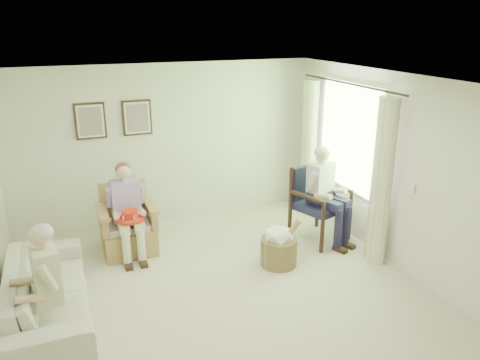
{
  "coord_description": "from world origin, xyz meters",
  "views": [
    {
      "loc": [
        -1.63,
        -4.57,
        3.22
      ],
      "look_at": [
        0.72,
        1.31,
        1.05
      ],
      "focal_mm": 35.0,
      "sensor_mm": 36.0,
      "label": 1
    }
  ],
  "objects_px": {
    "red_hat": "(130,217)",
    "sofa": "(48,293)",
    "person_dark": "(325,188)",
    "wicker_armchair": "(128,230)",
    "person_sofa": "(42,279)",
    "hatbox": "(279,246)",
    "person_wicker": "(127,205)",
    "wood_armchair": "(317,199)"
  },
  "relations": [
    {
      "from": "red_hat",
      "to": "sofa",
      "type": "bearing_deg",
      "value": -137.65
    },
    {
      "from": "person_dark",
      "to": "sofa",
      "type": "bearing_deg",
      "value": 167.35
    },
    {
      "from": "wicker_armchair",
      "to": "person_sofa",
      "type": "distance_m",
      "value": 2.15
    },
    {
      "from": "wicker_armchair",
      "to": "sofa",
      "type": "relative_size",
      "value": 0.45
    },
    {
      "from": "wicker_armchair",
      "to": "hatbox",
      "type": "relative_size",
      "value": 1.33
    },
    {
      "from": "person_wicker",
      "to": "hatbox",
      "type": "relative_size",
      "value": 1.79
    },
    {
      "from": "person_wicker",
      "to": "person_sofa",
      "type": "xyz_separation_m",
      "value": [
        -1.11,
        -1.66,
        -0.03
      ]
    },
    {
      "from": "wood_armchair",
      "to": "person_dark",
      "type": "relative_size",
      "value": 0.78
    },
    {
      "from": "sofa",
      "to": "red_hat",
      "type": "xyz_separation_m",
      "value": [
        1.11,
        1.01,
        0.35
      ]
    },
    {
      "from": "wood_armchair",
      "to": "hatbox",
      "type": "xyz_separation_m",
      "value": [
        -0.94,
        -0.59,
        -0.33
      ]
    },
    {
      "from": "person_dark",
      "to": "hatbox",
      "type": "height_order",
      "value": "person_dark"
    },
    {
      "from": "person_wicker",
      "to": "person_sofa",
      "type": "bearing_deg",
      "value": -123.76
    },
    {
      "from": "person_dark",
      "to": "hatbox",
      "type": "bearing_deg",
      "value": -176.99
    },
    {
      "from": "person_wicker",
      "to": "person_sofa",
      "type": "height_order",
      "value": "person_wicker"
    },
    {
      "from": "wood_armchair",
      "to": "person_sofa",
      "type": "height_order",
      "value": "person_sofa"
    },
    {
      "from": "wood_armchair",
      "to": "hatbox",
      "type": "relative_size",
      "value": 1.53
    },
    {
      "from": "wicker_armchair",
      "to": "wood_armchair",
      "type": "bearing_deg",
      "value": -12.61
    },
    {
      "from": "person_sofa",
      "to": "hatbox",
      "type": "bearing_deg",
      "value": 92.21
    },
    {
      "from": "person_wicker",
      "to": "person_sofa",
      "type": "distance_m",
      "value": 2.0
    },
    {
      "from": "wood_armchair",
      "to": "red_hat",
      "type": "height_order",
      "value": "wood_armchair"
    },
    {
      "from": "person_sofa",
      "to": "wood_armchair",
      "type": "bearing_deg",
      "value": 97.9
    },
    {
      "from": "person_dark",
      "to": "hatbox",
      "type": "xyz_separation_m",
      "value": [
        -0.94,
        -0.41,
        -0.58
      ]
    },
    {
      "from": "red_hat",
      "to": "wood_armchair",
      "type": "bearing_deg",
      "value": -5.71
    },
    {
      "from": "wood_armchair",
      "to": "person_wicker",
      "type": "xyz_separation_m",
      "value": [
        -2.79,
        0.49,
        0.15
      ]
    },
    {
      "from": "wood_armchair",
      "to": "sofa",
      "type": "bearing_deg",
      "value": 170.0
    },
    {
      "from": "wood_armchair",
      "to": "hatbox",
      "type": "bearing_deg",
      "value": -168.2
    },
    {
      "from": "person_wicker",
      "to": "person_dark",
      "type": "height_order",
      "value": "person_dark"
    },
    {
      "from": "sofa",
      "to": "person_dark",
      "type": "distance_m",
      "value": 3.98
    },
    {
      "from": "wicker_armchair",
      "to": "person_wicker",
      "type": "relative_size",
      "value": 0.74
    },
    {
      "from": "sofa",
      "to": "person_sofa",
      "type": "distance_m",
      "value": 0.61
    },
    {
      "from": "wicker_armchair",
      "to": "person_sofa",
      "type": "height_order",
      "value": "person_sofa"
    },
    {
      "from": "wicker_armchair",
      "to": "person_dark",
      "type": "bearing_deg",
      "value": -16.18
    },
    {
      "from": "wicker_armchair",
      "to": "person_dark",
      "type": "xyz_separation_m",
      "value": [
        2.79,
        -0.8,
        0.56
      ]
    },
    {
      "from": "sofa",
      "to": "person_sofa",
      "type": "relative_size",
      "value": 1.69
    },
    {
      "from": "red_hat",
      "to": "wicker_armchair",
      "type": "bearing_deg",
      "value": 90.11
    },
    {
      "from": "red_hat",
      "to": "hatbox",
      "type": "relative_size",
      "value": 0.51
    },
    {
      "from": "sofa",
      "to": "wood_armchair",
      "type": "bearing_deg",
      "value": -79.42
    },
    {
      "from": "sofa",
      "to": "hatbox",
      "type": "relative_size",
      "value": 2.95
    },
    {
      "from": "person_sofa",
      "to": "wicker_armchair",
      "type": "bearing_deg",
      "value": 139.48
    },
    {
      "from": "person_wicker",
      "to": "person_dark",
      "type": "relative_size",
      "value": 0.91
    },
    {
      "from": "person_wicker",
      "to": "hatbox",
      "type": "distance_m",
      "value": 2.2
    },
    {
      "from": "wicker_armchair",
      "to": "person_dark",
      "type": "distance_m",
      "value": 2.96
    }
  ]
}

